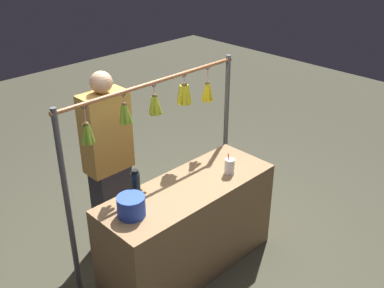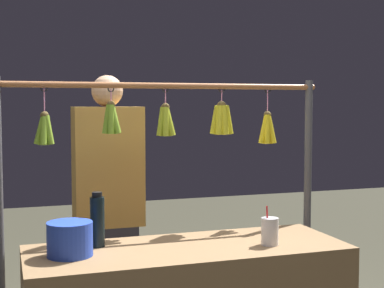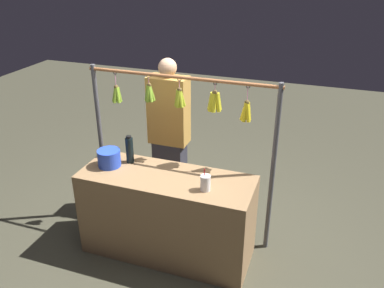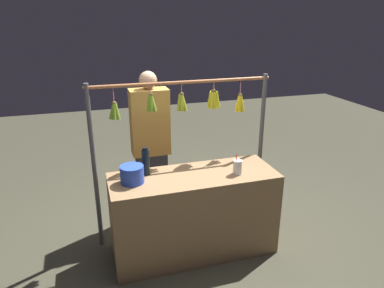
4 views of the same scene
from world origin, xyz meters
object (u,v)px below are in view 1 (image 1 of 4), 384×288
blue_bucket (131,206)px  vendor_person (109,165)px  water_bottle (136,186)px  drink_cup (229,166)px

blue_bucket → vendor_person: bearing=-113.1°
water_bottle → drink_cup: 0.85m
water_bottle → blue_bucket: (0.15, 0.13, -0.05)m
drink_cup → vendor_person: bearing=-51.3°
blue_bucket → drink_cup: bearing=173.7°
water_bottle → blue_bucket: size_ratio=1.29×
blue_bucket → vendor_person: 0.78m
drink_cup → vendor_person: (0.66, -0.82, -0.06)m
water_bottle → vendor_person: vendor_person is taller
drink_cup → vendor_person: vendor_person is taller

